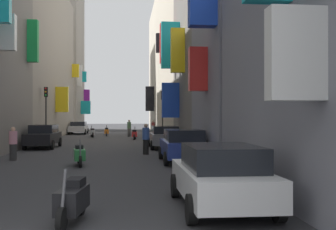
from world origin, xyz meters
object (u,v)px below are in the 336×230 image
(scooter_green, at_px, (79,155))
(traffic_light_far_corner, at_px, (163,107))
(parked_car_blue, at_px, (183,145))
(scooter_orange, at_px, (107,131))
(parked_car_grey, at_px, (164,136))
(pedestrian_far_away, at_px, (153,128))
(pedestrian_near_left, at_px, (129,128))
(parked_car_white, at_px, (221,175))
(traffic_light_near_corner, at_px, (46,105))
(pedestrian_mid_street, at_px, (13,144))
(parked_car_black, at_px, (43,136))
(scooter_red, at_px, (135,134))
(scooter_black, at_px, (73,200))
(parked_car_silver, at_px, (79,127))
(pedestrian_near_right, at_px, (146,139))
(scooter_silver, at_px, (92,132))

(scooter_green, relative_size, traffic_light_far_corner, 0.46)
(parked_car_blue, bearing_deg, scooter_green, -169.71)
(parked_car_blue, bearing_deg, scooter_orange, 100.65)
(parked_car_grey, height_order, pedestrian_far_away, pedestrian_far_away)
(scooter_orange, height_order, pedestrian_near_left, pedestrian_near_left)
(parked_car_white, relative_size, traffic_light_near_corner, 0.96)
(pedestrian_mid_street, relative_size, traffic_light_near_corner, 0.37)
(parked_car_black, relative_size, scooter_red, 2.40)
(scooter_black, relative_size, traffic_light_far_corner, 0.46)
(pedestrian_near_left, height_order, pedestrian_mid_street, pedestrian_near_left)
(parked_car_grey, height_order, scooter_black, parked_car_grey)
(parked_car_silver, relative_size, scooter_green, 2.29)
(parked_car_grey, bearing_deg, parked_car_white, -90.98)
(scooter_red, distance_m, scooter_green, 18.87)
(traffic_light_far_corner, bearing_deg, pedestrian_mid_street, -117.54)
(pedestrian_mid_street, bearing_deg, pedestrian_near_left, 75.30)
(pedestrian_near_right, height_order, pedestrian_mid_street, pedestrian_near_right)
(parked_car_blue, bearing_deg, parked_car_grey, 90.87)
(pedestrian_near_left, relative_size, pedestrian_far_away, 1.03)
(scooter_black, height_order, traffic_light_near_corner, traffic_light_near_corner)
(pedestrian_far_away, bearing_deg, scooter_orange, 174.89)
(pedestrian_near_right, bearing_deg, traffic_light_far_corner, 81.35)
(scooter_orange, relative_size, pedestrian_far_away, 1.17)
(traffic_light_near_corner, bearing_deg, parked_car_blue, -57.68)
(parked_car_silver, distance_m, traffic_light_far_corner, 14.64)
(scooter_red, relative_size, pedestrian_mid_street, 1.17)
(parked_car_silver, bearing_deg, traffic_light_near_corner, -92.32)
(scooter_silver, distance_m, pedestrian_near_right, 18.88)
(scooter_green, bearing_deg, scooter_red, 81.87)
(pedestrian_mid_street, bearing_deg, scooter_black, -70.22)
(parked_car_white, bearing_deg, pedestrian_mid_street, 124.32)
(pedestrian_far_away, distance_m, traffic_light_far_corner, 6.59)
(parked_car_white, bearing_deg, scooter_green, 115.65)
(scooter_black, bearing_deg, parked_car_white, 16.43)
(scooter_green, xyz_separation_m, traffic_light_far_corner, (5.12, 18.53, 2.42))
(scooter_red, distance_m, pedestrian_near_left, 4.84)
(parked_car_grey, distance_m, pedestrian_near_left, 14.89)
(parked_car_black, xyz_separation_m, scooter_silver, (2.04, 13.22, -0.32))
(parked_car_black, xyz_separation_m, pedestrian_mid_street, (0.07, -7.51, -0.01))
(scooter_red, bearing_deg, scooter_green, -98.13)
(scooter_green, distance_m, traffic_light_near_corner, 15.21)
(parked_car_silver, xyz_separation_m, pedestrian_near_right, (6.48, -25.49, 0.09))
(parked_car_white, distance_m, traffic_light_near_corner, 24.48)
(parked_car_black, xyz_separation_m, parked_car_silver, (-0.07, 20.34, -0.05))
(parked_car_silver, bearing_deg, parked_car_blue, -74.80)
(scooter_black, bearing_deg, parked_car_blue, 70.74)
(parked_car_grey, distance_m, pedestrian_far_away, 16.00)
(parked_car_blue, distance_m, scooter_green, 4.60)
(parked_car_black, bearing_deg, parked_car_white, -67.81)
(scooter_black, bearing_deg, parked_car_silver, 96.31)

